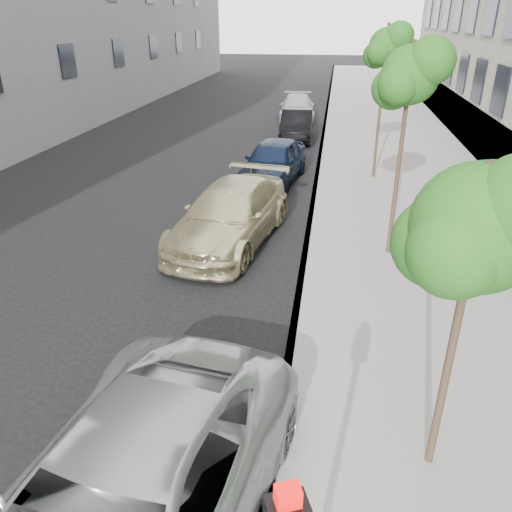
% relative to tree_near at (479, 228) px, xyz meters
% --- Properties ---
extents(sidewalk, '(6.40, 72.00, 0.14)m').
position_rel_tree_near_xyz_m(sidewalk, '(1.07, 22.50, -3.38)').
color(sidewalk, gray).
rests_on(sidewalk, ground).
extents(curb, '(0.15, 72.00, 0.14)m').
position_rel_tree_near_xyz_m(curb, '(-2.05, 22.50, -3.38)').
color(curb, '#9E9B93').
rests_on(curb, ground).
extents(tree_near, '(1.72, 1.52, 4.16)m').
position_rel_tree_near_xyz_m(tree_near, '(0.00, 0.00, 0.00)').
color(tree_near, '#38281C').
rests_on(tree_near, sidewalk).
extents(tree_mid, '(1.62, 1.42, 4.94)m').
position_rel_tree_near_xyz_m(tree_mid, '(-0.00, 6.50, 0.83)').
color(tree_mid, '#38281C').
rests_on(tree_mid, sidewalk).
extents(tree_far, '(1.55, 1.35, 5.15)m').
position_rel_tree_near_xyz_m(tree_far, '(-0.00, 13.00, 1.06)').
color(tree_far, '#38281C').
rests_on(tree_far, sidewalk).
extents(suv, '(2.95, 5.44, 1.50)m').
position_rel_tree_near_xyz_m(suv, '(-4.07, 6.87, -2.70)').
color(suv, '#BFB588').
rests_on(suv, ground).
extents(sedan_blue, '(2.34, 4.60, 1.50)m').
position_rel_tree_near_xyz_m(sedan_blue, '(-3.60, 12.25, -2.70)').
color(sedan_blue, black).
rests_on(sedan_blue, ground).
extents(sedan_black, '(1.58, 4.19, 1.37)m').
position_rel_tree_near_xyz_m(sedan_black, '(-3.33, 19.23, -2.76)').
color(sedan_black, black).
rests_on(sedan_black, ground).
extents(sedan_rear, '(2.23, 4.81, 1.36)m').
position_rel_tree_near_xyz_m(sedan_rear, '(-3.70, 24.25, -2.77)').
color(sedan_rear, '#A7AAAF').
rests_on(sedan_rear, ground).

